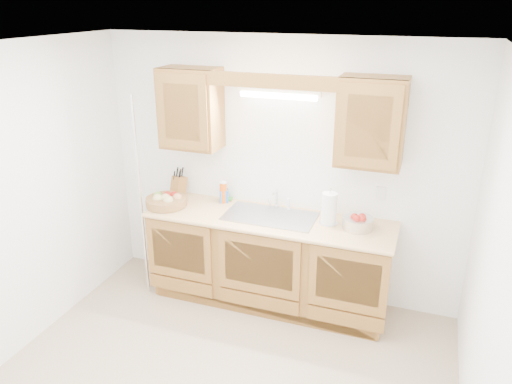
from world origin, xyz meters
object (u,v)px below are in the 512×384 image
at_px(fruit_basket, 166,200).
at_px(paper_towel, 329,209).
at_px(knife_block, 178,186).
at_px(apple_bowl, 358,222).

relative_size(fruit_basket, paper_towel, 1.29).
distance_m(knife_block, apple_bowl, 1.84).
bearing_deg(fruit_basket, paper_towel, 4.32).
xyz_separation_m(fruit_basket, paper_towel, (1.57, 0.12, 0.09)).
bearing_deg(knife_block, fruit_basket, -74.38).
bearing_deg(knife_block, apple_bowl, 11.00).
distance_m(knife_block, paper_towel, 1.58).
height_order(fruit_basket, paper_towel, paper_towel).
relative_size(knife_block, paper_towel, 0.90).
xyz_separation_m(paper_towel, apple_bowl, (0.26, -0.01, -0.08)).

